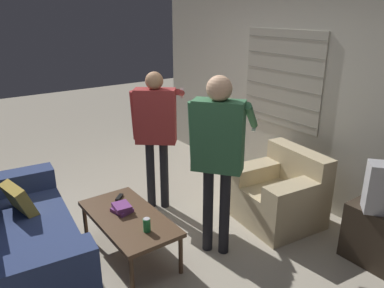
{
  "coord_description": "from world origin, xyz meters",
  "views": [
    {
      "loc": [
        2.87,
        -1.57,
        2.25
      ],
      "look_at": [
        0.08,
        0.46,
        1.0
      ],
      "focal_mm": 35.0,
      "sensor_mm": 36.0,
      "label": 1
    }
  ],
  "objects_px": {
    "armchair_beige": "(280,194)",
    "person_right_standing": "(218,145)",
    "coffee_table": "(128,220)",
    "person_left_standing": "(156,124)",
    "spare_remote": "(119,197)",
    "book_stack": "(122,208)",
    "soda_can": "(147,225)",
    "couch_blue": "(17,242)"
  },
  "relations": [
    {
      "from": "armchair_beige",
      "to": "person_right_standing",
      "type": "distance_m",
      "value": 1.22
    },
    {
      "from": "coffee_table",
      "to": "person_left_standing",
      "type": "relative_size",
      "value": 0.68
    },
    {
      "from": "armchair_beige",
      "to": "spare_remote",
      "type": "bearing_deg",
      "value": 70.78
    },
    {
      "from": "coffee_table",
      "to": "book_stack",
      "type": "height_order",
      "value": "book_stack"
    },
    {
      "from": "coffee_table",
      "to": "book_stack",
      "type": "relative_size",
      "value": 5.25
    },
    {
      "from": "armchair_beige",
      "to": "soda_can",
      "type": "distance_m",
      "value": 1.65
    },
    {
      "from": "book_stack",
      "to": "soda_can",
      "type": "relative_size",
      "value": 1.67
    },
    {
      "from": "coffee_table",
      "to": "spare_remote",
      "type": "relative_size",
      "value": 9.07
    },
    {
      "from": "armchair_beige",
      "to": "person_right_standing",
      "type": "height_order",
      "value": "person_right_standing"
    },
    {
      "from": "spare_remote",
      "to": "person_left_standing",
      "type": "bearing_deg",
      "value": 71.89
    },
    {
      "from": "spare_remote",
      "to": "book_stack",
      "type": "bearing_deg",
      "value": -63.47
    },
    {
      "from": "book_stack",
      "to": "soda_can",
      "type": "xyz_separation_m",
      "value": [
        0.43,
        0.03,
        0.02
      ]
    },
    {
      "from": "person_left_standing",
      "to": "book_stack",
      "type": "height_order",
      "value": "person_left_standing"
    },
    {
      "from": "book_stack",
      "to": "soda_can",
      "type": "height_order",
      "value": "soda_can"
    },
    {
      "from": "person_right_standing",
      "to": "soda_can",
      "type": "xyz_separation_m",
      "value": [
        -0.1,
        -0.7,
        -0.62
      ]
    },
    {
      "from": "couch_blue",
      "to": "armchair_beige",
      "type": "distance_m",
      "value": 2.67
    },
    {
      "from": "person_right_standing",
      "to": "armchair_beige",
      "type": "bearing_deg",
      "value": 53.99
    },
    {
      "from": "armchair_beige",
      "to": "coffee_table",
      "type": "relative_size",
      "value": 0.84
    },
    {
      "from": "person_right_standing",
      "to": "spare_remote",
      "type": "xyz_separation_m",
      "value": [
        -0.79,
        -0.64,
        -0.67
      ]
    },
    {
      "from": "soda_can",
      "to": "couch_blue",
      "type": "bearing_deg",
      "value": -123.47
    },
    {
      "from": "person_right_standing",
      "to": "couch_blue",
      "type": "bearing_deg",
      "value": -150.97
    },
    {
      "from": "spare_remote",
      "to": "coffee_table",
      "type": "bearing_deg",
      "value": -56.41
    },
    {
      "from": "couch_blue",
      "to": "coffee_table",
      "type": "bearing_deg",
      "value": 78.16
    },
    {
      "from": "person_right_standing",
      "to": "soda_can",
      "type": "height_order",
      "value": "person_right_standing"
    },
    {
      "from": "person_right_standing",
      "to": "book_stack",
      "type": "xyz_separation_m",
      "value": [
        -0.53,
        -0.73,
        -0.64
      ]
    },
    {
      "from": "coffee_table",
      "to": "person_right_standing",
      "type": "xyz_separation_m",
      "value": [
        0.42,
        0.72,
        0.72
      ]
    },
    {
      "from": "coffee_table",
      "to": "armchair_beige",
      "type": "bearing_deg",
      "value": 76.34
    },
    {
      "from": "couch_blue",
      "to": "person_right_standing",
      "type": "relative_size",
      "value": 1.1
    },
    {
      "from": "person_right_standing",
      "to": "book_stack",
      "type": "height_order",
      "value": "person_right_standing"
    },
    {
      "from": "coffee_table",
      "to": "person_left_standing",
      "type": "bearing_deg",
      "value": 132.76
    },
    {
      "from": "couch_blue",
      "to": "person_right_standing",
      "type": "distance_m",
      "value": 1.95
    },
    {
      "from": "book_stack",
      "to": "soda_can",
      "type": "bearing_deg",
      "value": 3.84
    },
    {
      "from": "soda_can",
      "to": "spare_remote",
      "type": "distance_m",
      "value": 0.7
    },
    {
      "from": "couch_blue",
      "to": "person_left_standing",
      "type": "xyz_separation_m",
      "value": [
        -0.37,
        1.64,
        0.69
      ]
    },
    {
      "from": "armchair_beige",
      "to": "soda_can",
      "type": "xyz_separation_m",
      "value": [
        -0.08,
        -1.64,
        0.16
      ]
    },
    {
      "from": "soda_can",
      "to": "spare_remote",
      "type": "relative_size",
      "value": 1.03
    },
    {
      "from": "armchair_beige",
      "to": "spare_remote",
      "type": "height_order",
      "value": "armchair_beige"
    },
    {
      "from": "armchair_beige",
      "to": "person_left_standing",
      "type": "relative_size",
      "value": 0.58
    },
    {
      "from": "soda_can",
      "to": "spare_remote",
      "type": "xyz_separation_m",
      "value": [
        -0.69,
        0.07,
        -0.05
      ]
    },
    {
      "from": "person_left_standing",
      "to": "spare_remote",
      "type": "relative_size",
      "value": 13.27
    },
    {
      "from": "person_left_standing",
      "to": "book_stack",
      "type": "distance_m",
      "value": 1.08
    },
    {
      "from": "armchair_beige",
      "to": "coffee_table",
      "type": "distance_m",
      "value": 1.71
    }
  ]
}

